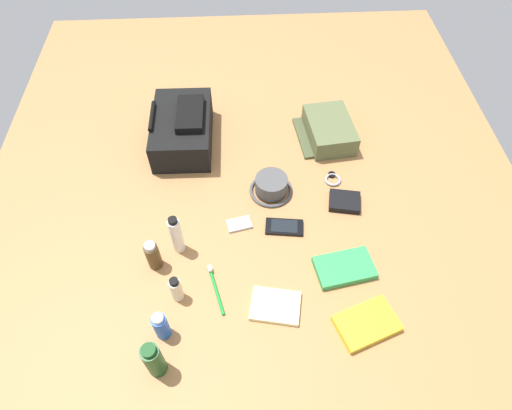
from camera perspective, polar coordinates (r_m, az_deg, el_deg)
The scene contains 17 objects.
ground_plane at distance 1.58m, azimuth 0.00°, elevation -1.14°, with size 2.64×2.02×0.02m, color #A47142.
backpack at distance 1.78m, azimuth -9.52°, elevation 9.79°, with size 0.36×0.23×0.16m.
toiletry_pouch at distance 1.81m, azimuth 9.40°, elevation 9.59°, with size 0.26×0.23×0.09m.
bucket_hat at distance 1.60m, azimuth 2.00°, elevation 2.48°, with size 0.16×0.16×0.07m.
shampoo_bottle at distance 1.28m, azimuth -13.19°, elevation -19.03°, with size 0.05×0.05×0.16m.
deodorant_spray at distance 1.33m, azimuth -12.27°, elevation -15.13°, with size 0.04×0.04×0.12m.
lotion_bottle at distance 1.37m, azimuth -10.36°, elevation -10.74°, with size 0.04×0.04×0.11m.
cologne_bottle at distance 1.44m, azimuth -13.26°, elevation -6.41°, with size 0.05×0.05×0.12m.
toothpaste_tube at distance 1.44m, azimuth -10.34°, elevation -3.85°, with size 0.04×0.04×0.17m.
paperback_novel at distance 1.39m, azimuth 14.22°, elevation -14.76°, with size 0.17×0.21×0.02m.
travel_guidebook at distance 1.46m, azimuth 11.44°, elevation -8.04°, with size 0.15×0.20×0.02m.
cell_phone at distance 1.53m, azimuth 3.70°, elevation -2.87°, with size 0.08×0.14×0.01m.
media_player at distance 1.53m, azimuth -2.18°, elevation -2.50°, with size 0.07×0.09×0.01m.
wristwatch at distance 1.68m, azimuth 9.96°, elevation 3.36°, with size 0.07×0.06×0.01m.
toothbrush at distance 1.41m, azimuth -5.34°, elevation -10.54°, with size 0.17×0.06×0.02m.
wallet at distance 1.61m, azimuth 11.47°, elevation 0.45°, with size 0.09×0.11×0.02m, color black.
notepad at distance 1.38m, azimuth 2.54°, elevation -12.99°, with size 0.11×0.15×0.02m, color beige.
Camera 1 is at (-0.93, 0.05, 1.26)m, focal length 30.70 mm.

